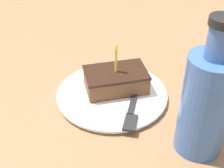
# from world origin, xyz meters

# --- Properties ---
(ground_plane) EXTENTS (2.40, 2.40, 0.04)m
(ground_plane) POSITION_xyz_m (0.00, 0.00, -0.02)
(ground_plane) COLOR olive
(ground_plane) RESTS_ON ground
(plate) EXTENTS (0.24, 0.24, 0.01)m
(plate) POSITION_xyz_m (-0.02, 0.01, 0.01)
(plate) COLOR white
(plate) RESTS_ON ground_plane
(cake_slice) EXTENTS (0.08, 0.13, 0.11)m
(cake_slice) POSITION_xyz_m (-0.01, -0.00, 0.04)
(cake_slice) COLOR brown
(cake_slice) RESTS_ON plate
(fork) EXTENTS (0.15, 0.08, 0.00)m
(fork) POSITION_xyz_m (-0.09, -0.01, 0.02)
(fork) COLOR #262626
(fork) RESTS_ON plate
(bottle) EXTENTS (0.08, 0.08, 0.25)m
(bottle) POSITION_xyz_m (-0.20, -0.10, 0.10)
(bottle) COLOR #3F66A5
(bottle) RESTS_ON ground_plane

